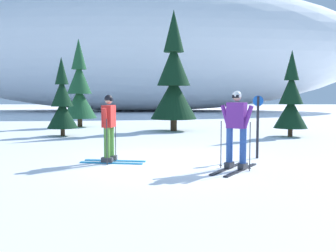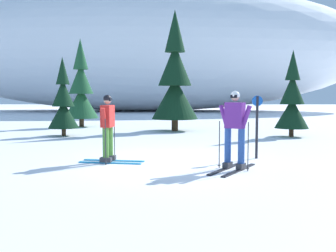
# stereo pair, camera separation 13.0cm
# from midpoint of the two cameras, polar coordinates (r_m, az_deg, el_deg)

# --- Properties ---
(ground_plane) EXTENTS (120.00, 120.00, 0.00)m
(ground_plane) POSITION_cam_midpoint_polar(r_m,az_deg,el_deg) (9.84, -0.80, -5.30)
(ground_plane) COLOR white
(skier_purple_jacket) EXTENTS (1.29, 1.72, 1.78)m
(skier_purple_jacket) POSITION_cam_midpoint_polar(r_m,az_deg,el_deg) (8.91, 9.32, -0.37)
(skier_purple_jacket) COLOR black
(skier_purple_jacket) RESTS_ON ground
(skier_red_jacket) EXTENTS (1.64, 0.82, 1.69)m
(skier_red_jacket) POSITION_cam_midpoint_polar(r_m,az_deg,el_deg) (9.81, -9.21, -0.14)
(skier_red_jacket) COLOR #2893CC
(skier_red_jacket) RESTS_ON ground
(pine_tree_far_left) EXTENTS (1.79, 1.79, 4.62)m
(pine_tree_far_left) POSITION_cam_midpoint_polar(r_m,az_deg,el_deg) (21.04, -13.25, 5.13)
(pine_tree_far_left) COLOR #47301E
(pine_tree_far_left) RESTS_ON ground
(pine_tree_center_left) EXTENTS (1.25, 1.25, 3.24)m
(pine_tree_center_left) POSITION_cam_midpoint_polar(r_m,az_deg,el_deg) (16.54, -15.68, 3.25)
(pine_tree_center_left) COLOR #47301E
(pine_tree_center_left) RESTS_ON ground
(pine_tree_center_right) EXTENTS (2.17, 2.17, 5.62)m
(pine_tree_center_right) POSITION_cam_midpoint_polar(r_m,az_deg,el_deg) (18.27, 0.41, 6.65)
(pine_tree_center_right) COLOR #47301E
(pine_tree_center_right) RESTS_ON ground
(pine_tree_far_right) EXTENTS (1.34, 1.34, 3.48)m
(pine_tree_far_right) POSITION_cam_midpoint_polar(r_m,az_deg,el_deg) (16.43, 17.11, 3.57)
(pine_tree_far_right) COLOR #47301E
(pine_tree_far_right) RESTS_ON ground
(snow_ridge_background) EXTENTS (47.37, 17.72, 12.77)m
(snow_ridge_background) POSITION_cam_midpoint_polar(r_m,az_deg,el_deg) (41.21, -4.18, 11.11)
(snow_ridge_background) COLOR white
(snow_ridge_background) RESTS_ON ground
(trail_marker_post) EXTENTS (0.28, 0.07, 1.67)m
(trail_marker_post) POSITION_cam_midpoint_polar(r_m,az_deg,el_deg) (10.57, 12.43, 0.41)
(trail_marker_post) COLOR black
(trail_marker_post) RESTS_ON ground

